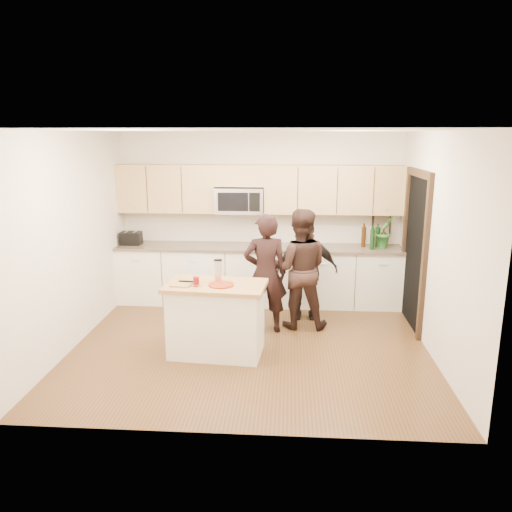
# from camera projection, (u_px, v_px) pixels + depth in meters

# --- Properties ---
(floor) EXTENTS (4.50, 4.50, 0.00)m
(floor) POSITION_uv_depth(u_px,v_px,m) (250.00, 345.00, 6.47)
(floor) COLOR brown
(floor) RESTS_ON ground
(room_shell) EXTENTS (4.52, 4.02, 2.71)m
(room_shell) POSITION_uv_depth(u_px,v_px,m) (250.00, 213.00, 6.07)
(room_shell) COLOR beige
(room_shell) RESTS_ON ground
(back_cabinetry) EXTENTS (4.50, 0.66, 0.94)m
(back_cabinetry) POSITION_uv_depth(u_px,v_px,m) (259.00, 275.00, 8.00)
(back_cabinetry) COLOR white
(back_cabinetry) RESTS_ON ground
(upper_cabinetry) EXTENTS (4.50, 0.33, 0.75)m
(upper_cabinetry) POSITION_uv_depth(u_px,v_px,m) (261.00, 188.00, 7.82)
(upper_cabinetry) COLOR tan
(upper_cabinetry) RESTS_ON ground
(microwave) EXTENTS (0.76, 0.41, 0.40)m
(microwave) POSITION_uv_depth(u_px,v_px,m) (240.00, 200.00, 7.85)
(microwave) COLOR silver
(microwave) RESTS_ON ground
(doorway) EXTENTS (0.06, 1.25, 2.20)m
(doorway) POSITION_uv_depth(u_px,v_px,m) (415.00, 245.00, 6.93)
(doorway) COLOR black
(doorway) RESTS_ON ground
(framed_picture) EXTENTS (0.30, 0.03, 0.38)m
(framed_picture) POSITION_uv_depth(u_px,v_px,m) (381.00, 223.00, 7.97)
(framed_picture) COLOR black
(framed_picture) RESTS_ON ground
(dish_towel) EXTENTS (0.34, 0.60, 0.48)m
(dish_towel) POSITION_uv_depth(u_px,v_px,m) (197.00, 256.00, 7.81)
(dish_towel) COLOR white
(dish_towel) RESTS_ON ground
(island) EXTENTS (1.26, 0.80, 0.90)m
(island) POSITION_uv_depth(u_px,v_px,m) (216.00, 319.00, 6.12)
(island) COLOR white
(island) RESTS_ON ground
(red_plate) EXTENTS (0.31, 0.31, 0.02)m
(red_plate) POSITION_uv_depth(u_px,v_px,m) (221.00, 285.00, 5.95)
(red_plate) COLOR maroon
(red_plate) RESTS_ON island
(box_grater) EXTENTS (0.10, 0.06, 0.27)m
(box_grater) POSITION_uv_depth(u_px,v_px,m) (218.00, 270.00, 6.07)
(box_grater) COLOR silver
(box_grater) RESTS_ON red_plate
(drink_glass) EXTENTS (0.07, 0.07, 0.11)m
(drink_glass) POSITION_uv_depth(u_px,v_px,m) (196.00, 281.00, 5.93)
(drink_glass) COLOR maroon
(drink_glass) RESTS_ON island
(cutting_board) EXTENTS (0.24, 0.18, 0.02)m
(cutting_board) POSITION_uv_depth(u_px,v_px,m) (181.00, 285.00, 5.93)
(cutting_board) COLOR #AB7E47
(cutting_board) RESTS_ON island
(tongs) EXTENTS (0.23, 0.05, 0.02)m
(tongs) POSITION_uv_depth(u_px,v_px,m) (188.00, 281.00, 6.02)
(tongs) COLOR black
(tongs) RESTS_ON cutting_board
(knife) EXTENTS (0.21, 0.04, 0.01)m
(knife) POSITION_uv_depth(u_px,v_px,m) (192.00, 285.00, 5.89)
(knife) COLOR silver
(knife) RESTS_ON cutting_board
(toaster) EXTENTS (0.32, 0.23, 0.21)m
(toaster) POSITION_uv_depth(u_px,v_px,m) (131.00, 238.00, 7.98)
(toaster) COLOR black
(toaster) RESTS_ON back_cabinetry
(bottle_cluster) EXTENTS (0.37, 0.26, 0.38)m
(bottle_cluster) POSITION_uv_depth(u_px,v_px,m) (374.00, 237.00, 7.74)
(bottle_cluster) COLOR #321A09
(bottle_cluster) RESTS_ON back_cabinetry
(orchid) EXTENTS (0.35, 0.34, 0.50)m
(orchid) POSITION_uv_depth(u_px,v_px,m) (385.00, 232.00, 7.73)
(orchid) COLOR #338034
(orchid) RESTS_ON back_cabinetry
(woman_left) EXTENTS (0.65, 0.48, 1.64)m
(woman_left) POSITION_uv_depth(u_px,v_px,m) (265.00, 274.00, 6.75)
(woman_left) COLOR black
(woman_left) RESTS_ON ground
(woman_center) EXTENTS (0.83, 0.65, 1.68)m
(woman_center) POSITION_uv_depth(u_px,v_px,m) (299.00, 269.00, 6.92)
(woman_center) COLOR black
(woman_center) RESTS_ON ground
(woman_right) EXTENTS (0.88, 0.37, 1.50)m
(woman_right) POSITION_uv_depth(u_px,v_px,m) (307.00, 270.00, 7.22)
(woman_right) COLOR black
(woman_right) RESTS_ON ground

